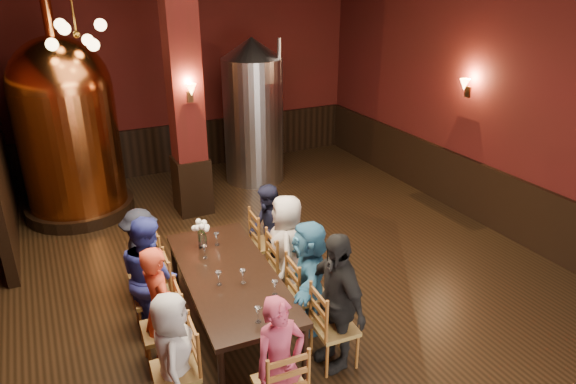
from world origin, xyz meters
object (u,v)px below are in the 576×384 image
dining_table (230,278)px  steel_vessel (253,111)px  person_1 (160,309)px  person_2 (150,275)px  person_0 (173,355)px  copper_kettle (67,127)px  rose_vase (202,230)px

dining_table → steel_vessel: 4.88m
person_1 → person_2: size_ratio=0.98×
person_2 → person_1: bearing=160.1°
person_0 → person_2: bearing=14.0°
copper_kettle → rose_vase: bearing=-71.5°
person_0 → steel_vessel: 6.14m
person_0 → copper_kettle: copper_kettle is taller
copper_kettle → dining_table: bearing=-73.5°
person_2 → rose_vase: size_ratio=3.94×
rose_vase → copper_kettle: bearing=108.5°
person_0 → steel_vessel: bearing=-12.5°
dining_table → rose_vase: size_ratio=6.55×
dining_table → copper_kettle: size_ratio=0.57×
steel_vessel → dining_table: bearing=-116.4°
person_0 → rose_vase: 1.90m
dining_table → person_2: size_ratio=1.66×
person_0 → copper_kettle: bearing=21.4°
steel_vessel → rose_vase: (-2.23, -3.59, -0.42)m
dining_table → copper_kettle: copper_kettle is taller
dining_table → person_2: 0.91m
person_0 → person_1: person_1 is taller
dining_table → person_0: size_ratio=1.89×
person_0 → rose_vase: size_ratio=3.48×
person_1 → copper_kettle: copper_kettle is taller
copper_kettle → person_1: bearing=-85.1°
dining_table → steel_vessel: bearing=67.3°
person_1 → rose_vase: bearing=-48.5°
person_1 → copper_kettle: (-0.38, 4.50, 0.84)m
copper_kettle → person_0: bearing=-86.2°
person_0 → rose_vase: bearing=-8.7°
dining_table → steel_vessel: steel_vessel is taller
person_0 → steel_vessel: steel_vessel is taller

